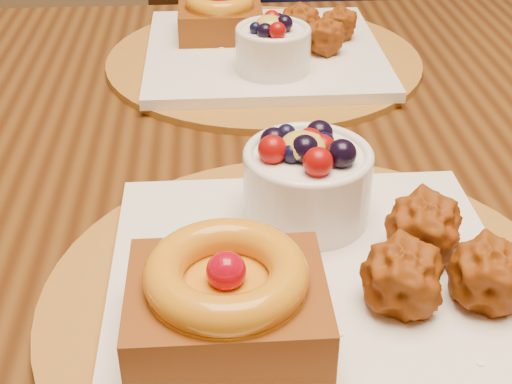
% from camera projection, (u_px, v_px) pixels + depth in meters
% --- Properties ---
extents(dining_table, '(1.60, 0.90, 0.76)m').
position_uv_depth(dining_table, '(280.00, 217.00, 0.73)').
color(dining_table, '#361B09').
rests_on(dining_table, ground).
extents(place_setting_near, '(0.38, 0.38, 0.09)m').
position_uv_depth(place_setting_near, '(307.00, 267.00, 0.49)').
color(place_setting_near, brown).
rests_on(place_setting_near, dining_table).
extents(place_setting_far, '(0.38, 0.38, 0.08)m').
position_uv_depth(place_setting_far, '(262.00, 46.00, 0.85)').
color(place_setting_far, brown).
rests_on(place_setting_far, dining_table).
extents(chair_far, '(0.47, 0.47, 0.84)m').
position_uv_depth(chair_far, '(248.00, 61.00, 1.63)').
color(chair_far, black).
rests_on(chair_far, ground).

